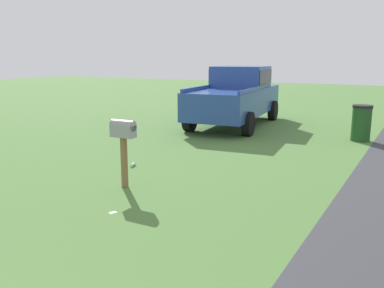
{
  "coord_description": "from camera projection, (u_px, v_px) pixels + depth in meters",
  "views": [
    {
      "loc": [
        0.53,
        -3.33,
        2.37
      ],
      "look_at": [
        6.32,
        0.07,
        0.93
      ],
      "focal_mm": 37.44,
      "sensor_mm": 36.0,
      "label": 1
    }
  ],
  "objects": [
    {
      "name": "litter_bottle_near_hydrant",
      "position": [
        133.0,
        165.0,
        8.98
      ],
      "size": [
        0.23,
        0.14,
        0.07
      ],
      "primitive_type": "cylinder",
      "rotation": [
        0.0,
        1.57,
        0.34
      ],
      "color": "#B2D8BF",
      "rests_on": "ground"
    },
    {
      "name": "trash_bin",
      "position": [
        361.0,
        123.0,
        11.65
      ],
      "size": [
        0.56,
        0.56,
        1.05
      ],
      "color": "#1E4C1E",
      "rests_on": "ground"
    },
    {
      "name": "pickup_truck",
      "position": [
        237.0,
        94.0,
        14.45
      ],
      "size": [
        5.64,
        2.77,
        2.09
      ],
      "rotation": [
        0.0,
        0.0,
        0.12
      ],
      "color": "#284793",
      "rests_on": "ground"
    },
    {
      "name": "mailbox",
      "position": [
        123.0,
        134.0,
        7.32
      ],
      "size": [
        0.23,
        0.48,
        1.28
      ],
      "rotation": [
        0.0,
        0.0,
        0.04
      ],
      "color": "brown",
      "rests_on": "ground"
    },
    {
      "name": "litter_wrapper_by_mailbox",
      "position": [
        113.0,
        212.0,
        6.28
      ],
      "size": [
        0.14,
        0.12,
        0.01
      ],
      "primitive_type": "cube",
      "rotation": [
        0.0,
        0.0,
        2.79
      ],
      "color": "silver",
      "rests_on": "ground"
    }
  ]
}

